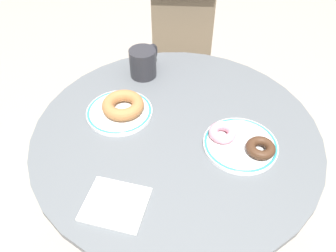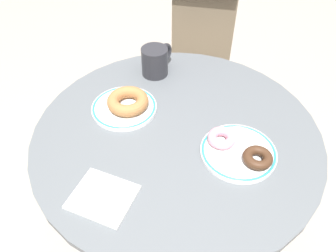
# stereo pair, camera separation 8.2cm
# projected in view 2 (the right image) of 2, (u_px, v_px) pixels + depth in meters

# --- Properties ---
(cafe_table) EXTENTS (0.73, 0.73, 0.74)m
(cafe_table) POSITION_uv_depth(u_px,v_px,m) (175.00, 178.00, 0.98)
(cafe_table) COLOR #565B60
(cafe_table) RESTS_ON ground
(plate_left) EXTENTS (0.17, 0.17, 0.01)m
(plate_left) POSITION_uv_depth(u_px,v_px,m) (124.00, 107.00, 0.89)
(plate_left) COLOR white
(plate_left) RESTS_ON cafe_table
(plate_right) EXTENTS (0.18, 0.18, 0.01)m
(plate_right) POSITION_uv_depth(u_px,v_px,m) (238.00, 152.00, 0.78)
(plate_right) COLOR white
(plate_right) RESTS_ON cafe_table
(donut_cinnamon) EXTENTS (0.12, 0.12, 0.03)m
(donut_cinnamon) POSITION_uv_depth(u_px,v_px,m) (128.00, 101.00, 0.88)
(donut_cinnamon) COLOR #A36B3D
(donut_cinnamon) RESTS_ON plate_left
(donut_chocolate) EXTENTS (0.09, 0.09, 0.02)m
(donut_chocolate) POSITION_uv_depth(u_px,v_px,m) (258.00, 158.00, 0.75)
(donut_chocolate) COLOR #422819
(donut_chocolate) RESTS_ON plate_right
(donut_pink_frosted) EXTENTS (0.09, 0.09, 0.02)m
(donut_pink_frosted) POSITION_uv_depth(u_px,v_px,m) (222.00, 138.00, 0.79)
(donut_pink_frosted) COLOR pink
(donut_pink_frosted) RESTS_ON plate_right
(paper_napkin) EXTENTS (0.15, 0.14, 0.01)m
(paper_napkin) POSITION_uv_depth(u_px,v_px,m) (103.00, 197.00, 0.70)
(paper_napkin) COLOR white
(paper_napkin) RESTS_ON cafe_table
(coffee_mug) EXTENTS (0.08, 0.12, 0.09)m
(coffee_mug) POSITION_uv_depth(u_px,v_px,m) (156.00, 61.00, 0.99)
(coffee_mug) COLOR #28282D
(coffee_mug) RESTS_ON cafe_table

